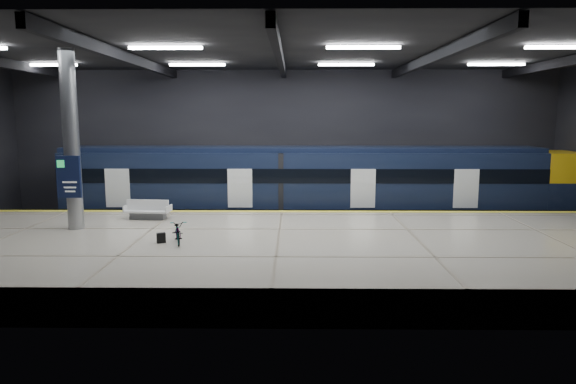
{
  "coord_description": "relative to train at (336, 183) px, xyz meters",
  "views": [
    {
      "loc": [
        0.57,
        -20.66,
        5.46
      ],
      "look_at": [
        0.3,
        1.5,
        2.2
      ],
      "focal_mm": 32.0,
      "sensor_mm": 36.0,
      "label": 1
    }
  ],
  "objects": [
    {
      "name": "ground",
      "position": [
        -2.72,
        -5.5,
        -2.06
      ],
      "size": [
        30.0,
        30.0,
        0.0
      ],
      "primitive_type": "plane",
      "color": "black",
      "rests_on": "ground"
    },
    {
      "name": "room_shell",
      "position": [
        -2.72,
        -5.49,
        3.66
      ],
      "size": [
        30.1,
        16.1,
        8.05
      ],
      "color": "black",
      "rests_on": "ground"
    },
    {
      "name": "platform",
      "position": [
        -2.72,
        -8.0,
        -1.51
      ],
      "size": [
        30.0,
        11.0,
        1.1
      ],
      "primitive_type": "cube",
      "color": "beige",
      "rests_on": "ground"
    },
    {
      "name": "safety_strip",
      "position": [
        -2.72,
        -2.75,
        -0.95
      ],
      "size": [
        30.0,
        0.4,
        0.01
      ],
      "primitive_type": "cube",
      "color": "yellow",
      "rests_on": "platform"
    },
    {
      "name": "rails",
      "position": [
        -2.72,
        0.0,
        -1.98
      ],
      "size": [
        30.0,
        1.52,
        0.16
      ],
      "color": "gray",
      "rests_on": "ground"
    },
    {
      "name": "train",
      "position": [
        0.0,
        0.0,
        0.0
      ],
      "size": [
        29.4,
        2.84,
        3.79
      ],
      "color": "black",
      "rests_on": "ground"
    },
    {
      "name": "bench",
      "position": [
        -8.43,
        -4.58,
        -0.66
      ],
      "size": [
        1.98,
        0.97,
        0.84
      ],
      "rotation": [
        0.0,
        0.0,
        -0.1
      ],
      "color": "#595B60",
      "rests_on": "platform"
    },
    {
      "name": "bicycle",
      "position": [
        -6.19,
        -8.75,
        -0.55
      ],
      "size": [
        0.96,
        1.66,
        0.83
      ],
      "primitive_type": "imported",
      "rotation": [
        0.0,
        0.0,
        0.28
      ],
      "color": "#99999E",
      "rests_on": "platform"
    },
    {
      "name": "pannier_bag",
      "position": [
        -6.79,
        -8.75,
        -0.78
      ],
      "size": [
        0.35,
        0.28,
        0.35
      ],
      "primitive_type": "cube",
      "rotation": [
        0.0,
        0.0,
        0.39
      ],
      "color": "black",
      "rests_on": "platform"
    },
    {
      "name": "info_column",
      "position": [
        -10.72,
        -6.52,
        2.4
      ],
      "size": [
        0.9,
        0.78,
        6.9
      ],
      "color": "#9EA0A5",
      "rests_on": "platform"
    }
  ]
}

